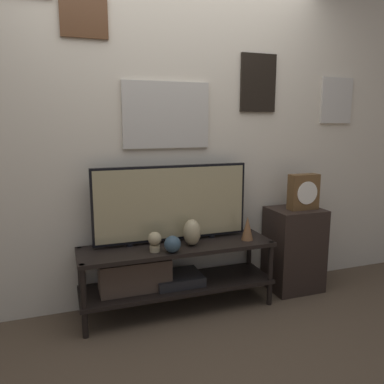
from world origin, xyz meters
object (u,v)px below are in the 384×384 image
Objects in this scene: decorative_bust at (155,241)px; television at (172,203)px; mantel_clock at (304,192)px; vase_slim_bronze at (247,228)px; vase_urn_stoneware at (192,232)px; vase_round_glass at (172,244)px.

television is at bearing 44.03° from decorative_bust.
vase_slim_bronze is at bearing -174.64° from mantel_clock.
vase_urn_stoneware is 0.30m from decorative_bust.
television reaches higher than mantel_clock.
vase_urn_stoneware is at bearing 29.49° from vase_round_glass.
vase_slim_bronze is (0.57, -0.15, -0.21)m from television.
vase_urn_stoneware is 1.02m from mantel_clock.
mantel_clock reaches higher than vase_slim_bronze.
decorative_bust is (-0.18, -0.17, -0.23)m from television.
vase_round_glass is at bearing -172.38° from vase_slim_bronze.
television is 8.40× the size of decorative_bust.
vase_round_glass is (-0.18, -0.10, -0.04)m from vase_urn_stoneware.
vase_slim_bronze reaches higher than decorative_bust.
television reaches higher than vase_round_glass.
mantel_clock is (0.99, 0.03, 0.24)m from vase_urn_stoneware.
television is 0.35m from vase_round_glass.
decorative_bust is (-0.29, -0.04, -0.02)m from vase_urn_stoneware.
decorative_bust is at bearing -176.62° from mantel_clock.
vase_slim_bronze is 0.75m from decorative_bust.
mantel_clock reaches higher than vase_urn_stoneware.
television is 1.11m from mantel_clock.
television reaches higher than decorative_bust.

